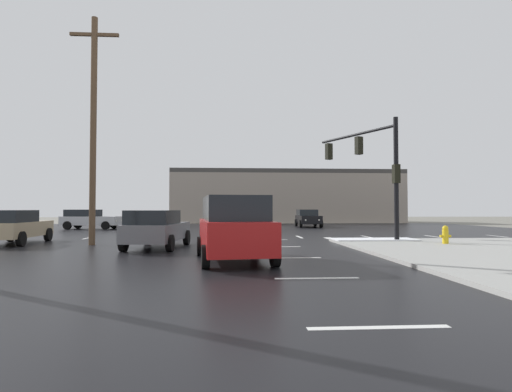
{
  "coord_description": "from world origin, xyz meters",
  "views": [
    {
      "loc": [
        -2.06,
        -23.55,
        1.66
      ],
      "look_at": [
        0.08,
        9.53,
        2.71
      ],
      "focal_mm": 28.61,
      "sensor_mm": 36.0,
      "label": 1
    }
  ],
  "objects_px": {
    "suv_red": "(234,227)",
    "sedan_tan": "(14,226)",
    "sedan_grey": "(157,228)",
    "utility_pole_mid": "(93,126)",
    "fire_hydrant": "(445,235)",
    "sedan_black": "(308,218)",
    "traffic_signal_mast": "(372,161)",
    "sedan_silver": "(89,219)"
  },
  "relations": [
    {
      "from": "sedan_tan",
      "to": "utility_pole_mid",
      "type": "distance_m",
      "value": 6.04
    },
    {
      "from": "traffic_signal_mast",
      "to": "suv_red",
      "type": "distance_m",
      "value": 10.83
    },
    {
      "from": "sedan_black",
      "to": "suv_red",
      "type": "xyz_separation_m",
      "value": [
        -6.98,
        -23.77,
        0.24
      ]
    },
    {
      "from": "fire_hydrant",
      "to": "sedan_tan",
      "type": "xyz_separation_m",
      "value": [
        -19.46,
        2.48,
        0.32
      ]
    },
    {
      "from": "traffic_signal_mast",
      "to": "sedan_grey",
      "type": "relative_size",
      "value": 1.27
    },
    {
      "from": "utility_pole_mid",
      "to": "sedan_silver",
      "type": "bearing_deg",
      "value": 109.02
    },
    {
      "from": "fire_hydrant",
      "to": "sedan_grey",
      "type": "xyz_separation_m",
      "value": [
        -12.43,
        -0.05,
        0.32
      ]
    },
    {
      "from": "suv_red",
      "to": "sedan_tan",
      "type": "bearing_deg",
      "value": 49.96
    },
    {
      "from": "sedan_tan",
      "to": "utility_pole_mid",
      "type": "relative_size",
      "value": 0.44
    },
    {
      "from": "sedan_grey",
      "to": "fire_hydrant",
      "type": "bearing_deg",
      "value": -83.96
    },
    {
      "from": "fire_hydrant",
      "to": "sedan_black",
      "type": "bearing_deg",
      "value": 96.71
    },
    {
      "from": "suv_red",
      "to": "utility_pole_mid",
      "type": "distance_m",
      "value": 9.75
    },
    {
      "from": "traffic_signal_mast",
      "to": "suv_red",
      "type": "xyz_separation_m",
      "value": [
        -7.19,
        -7.5,
        -3.05
      ]
    },
    {
      "from": "sedan_tan",
      "to": "suv_red",
      "type": "bearing_deg",
      "value": -126.72
    },
    {
      "from": "sedan_tan",
      "to": "sedan_grey",
      "type": "bearing_deg",
      "value": -113.03
    },
    {
      "from": "sedan_black",
      "to": "utility_pole_mid",
      "type": "relative_size",
      "value": 0.44
    },
    {
      "from": "traffic_signal_mast",
      "to": "sedan_silver",
      "type": "relative_size",
      "value": 1.28
    },
    {
      "from": "sedan_grey",
      "to": "sedan_tan",
      "type": "xyz_separation_m",
      "value": [
        -7.03,
        2.53,
        0.0
      ]
    },
    {
      "from": "traffic_signal_mast",
      "to": "utility_pole_mid",
      "type": "relative_size",
      "value": 0.57
    },
    {
      "from": "suv_red",
      "to": "traffic_signal_mast",
      "type": "bearing_deg",
      "value": -50.29
    },
    {
      "from": "sedan_tan",
      "to": "sedan_black",
      "type": "bearing_deg",
      "value": -48.44
    },
    {
      "from": "sedan_grey",
      "to": "utility_pole_mid",
      "type": "relative_size",
      "value": 0.45
    },
    {
      "from": "sedan_black",
      "to": "fire_hydrant",
      "type": "bearing_deg",
      "value": 8.63
    },
    {
      "from": "fire_hydrant",
      "to": "sedan_black",
      "type": "distance_m",
      "value": 19.64
    },
    {
      "from": "utility_pole_mid",
      "to": "sedan_tan",
      "type": "bearing_deg",
      "value": 168.42
    },
    {
      "from": "fire_hydrant",
      "to": "suv_red",
      "type": "bearing_deg",
      "value": -155.33
    },
    {
      "from": "traffic_signal_mast",
      "to": "sedan_tan",
      "type": "distance_m",
      "value": 17.69
    },
    {
      "from": "sedan_black",
      "to": "utility_pole_mid",
      "type": "distance_m",
      "value": 22.72
    },
    {
      "from": "sedan_tan",
      "to": "sedan_black",
      "type": "height_order",
      "value": "same"
    },
    {
      "from": "utility_pole_mid",
      "to": "sedan_grey",
      "type": "bearing_deg",
      "value": -28.63
    },
    {
      "from": "sedan_silver",
      "to": "utility_pole_mid",
      "type": "distance_m",
      "value": 16.46
    },
    {
      "from": "fire_hydrant",
      "to": "sedan_silver",
      "type": "height_order",
      "value": "sedan_silver"
    },
    {
      "from": "sedan_tan",
      "to": "sedan_silver",
      "type": "bearing_deg",
      "value": 2.15
    },
    {
      "from": "sedan_tan",
      "to": "sedan_black",
      "type": "xyz_separation_m",
      "value": [
        17.16,
        17.03,
        0.0
      ]
    },
    {
      "from": "fire_hydrant",
      "to": "sedan_black",
      "type": "relative_size",
      "value": 0.17
    },
    {
      "from": "suv_red",
      "to": "utility_pole_mid",
      "type": "relative_size",
      "value": 0.48
    },
    {
      "from": "sedan_grey",
      "to": "sedan_black",
      "type": "relative_size",
      "value": 1.02
    },
    {
      "from": "sedan_grey",
      "to": "sedan_silver",
      "type": "relative_size",
      "value": 1.0
    },
    {
      "from": "sedan_grey",
      "to": "suv_red",
      "type": "relative_size",
      "value": 0.93
    },
    {
      "from": "sedan_grey",
      "to": "utility_pole_mid",
      "type": "bearing_deg",
      "value": 67.16
    },
    {
      "from": "suv_red",
      "to": "utility_pole_mid",
      "type": "height_order",
      "value": "utility_pole_mid"
    },
    {
      "from": "fire_hydrant",
      "to": "suv_red",
      "type": "distance_m",
      "value": 10.22
    }
  ]
}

